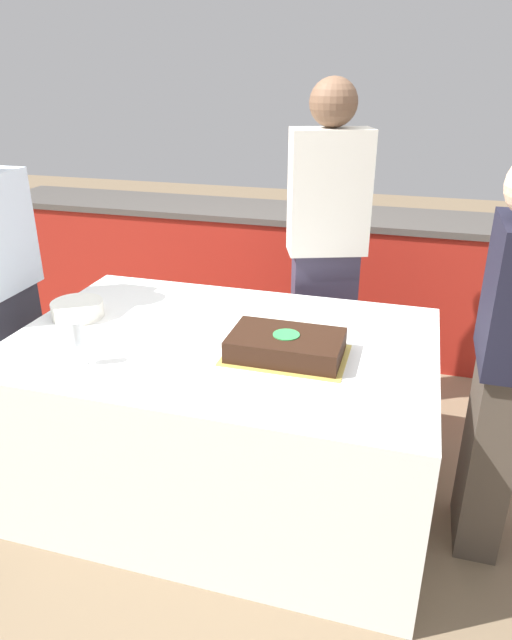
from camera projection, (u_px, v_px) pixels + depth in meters
ground_plane at (227, 485)px, 2.65m from camera, size 14.00×14.00×0.00m
back_counter at (303, 277)px, 3.91m from camera, size 4.40×0.58×0.92m
dining_table at (225, 416)px, 2.50m from camera, size 1.72×1.14×0.76m
cake at (286, 345)px, 2.18m from camera, size 0.47×0.31×0.09m
plate_stack at (78, 309)px, 2.53m from camera, size 0.23×0.23×0.07m
wine_glass at (76, 336)px, 2.09m from camera, size 0.06×0.06×0.17m
side_plate_near_cake at (291, 324)px, 2.47m from camera, size 0.17×0.17×0.00m
person_cutting_cake at (326, 252)px, 2.90m from camera, size 0.43×0.32×1.75m
person_seated_right at (506, 362)px, 2.05m from camera, size 0.22×0.37×1.54m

